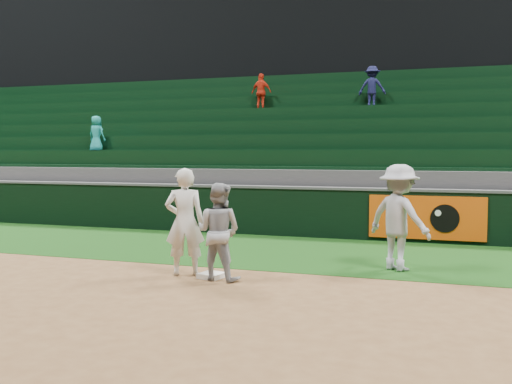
{
  "coord_description": "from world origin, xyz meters",
  "views": [
    {
      "loc": [
        3.39,
        -8.57,
        2.1
      ],
      "look_at": [
        -0.23,
        2.3,
        1.3
      ],
      "focal_mm": 40.0,
      "sensor_mm": 36.0,
      "label": 1
    }
  ],
  "objects_px": {
    "first_baseman": "(185,222)",
    "base_coach": "(399,217)",
    "first_base": "(212,275)",
    "baserunner": "(219,232)"
  },
  "relations": [
    {
      "from": "base_coach",
      "to": "baserunner",
      "type": "bearing_deg",
      "value": 62.55
    },
    {
      "from": "baserunner",
      "to": "first_baseman",
      "type": "bearing_deg",
      "value": -4.76
    },
    {
      "from": "base_coach",
      "to": "first_baseman",
      "type": "bearing_deg",
      "value": 55.42
    },
    {
      "from": "first_baseman",
      "to": "base_coach",
      "type": "distance_m",
      "value": 3.77
    },
    {
      "from": "first_base",
      "to": "baserunner",
      "type": "xyz_separation_m",
      "value": [
        0.16,
        -0.09,
        0.76
      ]
    },
    {
      "from": "first_base",
      "to": "base_coach",
      "type": "distance_m",
      "value": 3.45
    },
    {
      "from": "first_base",
      "to": "first_baseman",
      "type": "bearing_deg",
      "value": 174.7
    },
    {
      "from": "first_baseman",
      "to": "baserunner",
      "type": "relative_size",
      "value": 1.15
    },
    {
      "from": "first_base",
      "to": "base_coach",
      "type": "height_order",
      "value": "base_coach"
    },
    {
      "from": "first_baseman",
      "to": "base_coach",
      "type": "height_order",
      "value": "base_coach"
    }
  ]
}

